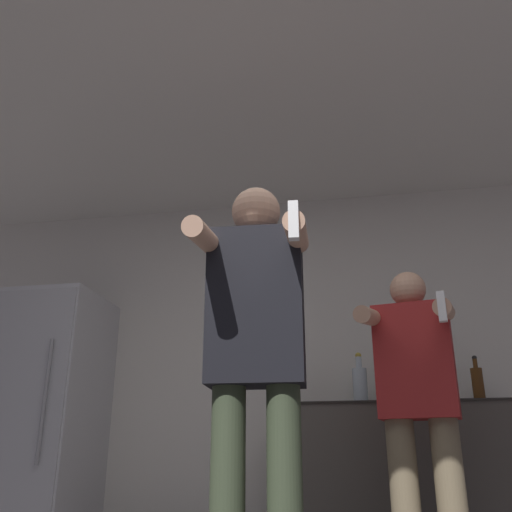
{
  "coord_description": "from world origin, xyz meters",
  "views": [
    {
      "loc": [
        0.33,
        -1.42,
        0.55
      ],
      "look_at": [
        -0.06,
        0.77,
        1.38
      ],
      "focal_mm": 40.0,
      "sensor_mm": 36.0,
      "label": 1
    }
  ],
  "objects_px": {
    "refrigerator": "(39,419)",
    "bottle_short_whiskey": "(478,384)",
    "bottle_dark_rum": "(360,385)",
    "person_woman_foreground": "(256,350)",
    "person_man_side": "(418,399)",
    "bottle_tall_gin": "(397,384)"
  },
  "relations": [
    {
      "from": "refrigerator",
      "to": "bottle_dark_rum",
      "type": "xyz_separation_m",
      "value": [
        2.22,
        0.09,
        0.19
      ]
    },
    {
      "from": "person_man_side",
      "to": "person_woman_foreground",
      "type": "bearing_deg",
      "value": -128.05
    },
    {
      "from": "person_woman_foreground",
      "to": "person_man_side",
      "type": "distance_m",
      "value": 1.1
    },
    {
      "from": "bottle_tall_gin",
      "to": "person_woman_foreground",
      "type": "bearing_deg",
      "value": -110.48
    },
    {
      "from": "refrigerator",
      "to": "person_woman_foreground",
      "type": "distance_m",
      "value": 2.43
    },
    {
      "from": "refrigerator",
      "to": "person_man_side",
      "type": "relative_size",
      "value": 1.12
    },
    {
      "from": "refrigerator",
      "to": "bottle_tall_gin",
      "type": "relative_size",
      "value": 4.99
    },
    {
      "from": "refrigerator",
      "to": "person_woman_foreground",
      "type": "relative_size",
      "value": 1.03
    },
    {
      "from": "bottle_dark_rum",
      "to": "bottle_short_whiskey",
      "type": "bearing_deg",
      "value": 0.0
    },
    {
      "from": "refrigerator",
      "to": "bottle_tall_gin",
      "type": "height_order",
      "value": "refrigerator"
    },
    {
      "from": "refrigerator",
      "to": "bottle_dark_rum",
      "type": "distance_m",
      "value": 2.23
    },
    {
      "from": "bottle_short_whiskey",
      "to": "refrigerator",
      "type": "bearing_deg",
      "value": -178.27
    },
    {
      "from": "bottle_dark_rum",
      "to": "person_woman_foreground",
      "type": "bearing_deg",
      "value": -103.02
    },
    {
      "from": "bottle_tall_gin",
      "to": "person_woman_foreground",
      "type": "height_order",
      "value": "person_woman_foreground"
    },
    {
      "from": "bottle_tall_gin",
      "to": "person_man_side",
      "type": "height_order",
      "value": "person_man_side"
    },
    {
      "from": "refrigerator",
      "to": "person_woman_foreground",
      "type": "bearing_deg",
      "value": -41.13
    },
    {
      "from": "refrigerator",
      "to": "bottle_short_whiskey",
      "type": "height_order",
      "value": "refrigerator"
    },
    {
      "from": "person_man_side",
      "to": "refrigerator",
      "type": "bearing_deg",
      "value": 163.68
    },
    {
      "from": "refrigerator",
      "to": "person_man_side",
      "type": "height_order",
      "value": "refrigerator"
    },
    {
      "from": "bottle_dark_rum",
      "to": "person_woman_foreground",
      "type": "distance_m",
      "value": 1.73
    },
    {
      "from": "bottle_dark_rum",
      "to": "person_woman_foreground",
      "type": "relative_size",
      "value": 0.21
    },
    {
      "from": "bottle_short_whiskey",
      "to": "person_man_side",
      "type": "height_order",
      "value": "person_man_side"
    }
  ]
}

